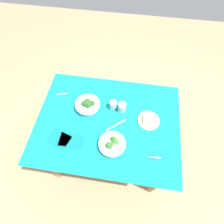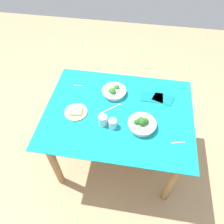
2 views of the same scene
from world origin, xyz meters
The scene contains 12 objects.
ground_plane centered at (0.00, 0.00, 0.00)m, with size 6.00×6.00×0.00m, color tan.
dining_table centered at (0.00, 0.00, 0.65)m, with size 1.28×0.98×0.78m.
broccoli_bowl_far centered at (-0.21, 0.13, 0.82)m, with size 0.23×0.23×0.10m.
broccoli_bowl_near centered at (0.07, -0.21, 0.81)m, with size 0.22×0.22×0.08m.
bread_side_plate centered at (0.36, 0.06, 0.79)m, with size 0.20×0.20×0.03m.
water_glass_center centered at (0.11, 0.14, 0.83)m, with size 0.07×0.07×0.09m, color silver.
water_glass_side centered at (0.03, 0.16, 0.82)m, with size 0.07×0.07×0.08m, color silver.
fork_by_far_bowl centered at (0.43, -0.26, 0.78)m, with size 0.10×0.02×0.00m.
fork_by_near_bowl centered at (-0.50, 0.24, 0.78)m, with size 0.11×0.04×0.00m.
table_knife_left centered at (0.08, -0.02, 0.78)m, with size 0.21×0.01×0.00m, color #B7B7BC.
napkin_folded_upper centered at (-0.28, -0.22, 0.78)m, with size 0.21×0.12×0.01m, color #0F777D.
napkin_folded_lower centered at (-0.38, -0.22, 0.78)m, with size 0.18×0.13×0.01m, color #0F777D.
Camera 1 is at (0.15, -0.73, 2.22)m, focal length 28.87 mm.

